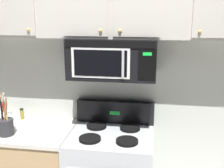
{
  "coord_description": "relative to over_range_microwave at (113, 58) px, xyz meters",
  "views": [
    {
      "loc": [
        0.36,
        -1.87,
        1.97
      ],
      "look_at": [
        0.0,
        0.49,
        1.35
      ],
      "focal_mm": 44.86,
      "sensor_mm": 36.0,
      "label": 1
    }
  ],
  "objects": [
    {
      "name": "over_range_microwave",
      "position": [
        0.0,
        0.0,
        0.0
      ],
      "size": [
        0.76,
        0.43,
        0.35
      ],
      "color": "black"
    },
    {
      "name": "salt_shaker",
      "position": [
        -1.05,
        0.03,
        -0.62
      ],
      "size": [
        0.05,
        0.05,
        0.11
      ],
      "color": "white",
      "rests_on": "counter_segment"
    },
    {
      "name": "spice_jar",
      "position": [
        -0.96,
        0.11,
        -0.62
      ],
      "size": [
        0.04,
        0.04,
        0.12
      ],
      "color": "olive",
      "rests_on": "counter_segment"
    },
    {
      "name": "back_wall",
      "position": [
        0.0,
        0.25,
        -0.23
      ],
      "size": [
        5.2,
        0.1,
        2.7
      ],
      "primitive_type": "cube",
      "color": "silver",
      "rests_on": "ground_plane"
    },
    {
      "name": "upper_cabinets",
      "position": [
        0.0,
        0.03,
        0.45
      ],
      "size": [
        2.5,
        0.36,
        0.55
      ],
      "color": "#BCB7AD"
    },
    {
      "name": "utensil_crock_charcoal",
      "position": [
        -0.92,
        -0.27,
        -0.58
      ],
      "size": [
        0.13,
        0.13,
        0.39
      ],
      "color": "#2D2D33",
      "rests_on": "counter_segment"
    }
  ]
}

